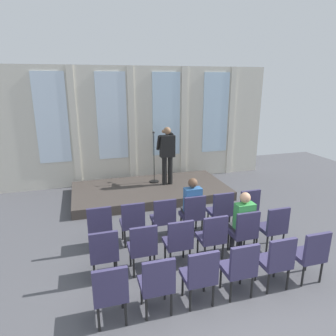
{
  "coord_description": "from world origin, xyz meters",
  "views": [
    {
      "loc": [
        -1.83,
        -3.06,
        3.24
      ],
      "look_at": [
        0.16,
        3.72,
        1.17
      ],
      "focal_mm": 32.02,
      "sensor_mm": 36.0,
      "label": 1
    }
  ],
  "objects_px": {
    "chair_r0_c0": "(100,225)",
    "chair_r1_c5": "(274,226)",
    "chair_r0_c1": "(133,220)",
    "audience_r0_c3": "(192,203)",
    "chair_r2_c1": "(157,282)",
    "chair_r2_c0": "(110,291)",
    "chair_r0_c4": "(221,209)",
    "chair_r1_c2": "(179,240)",
    "chair_r2_c2": "(200,274)",
    "chair_r0_c2": "(164,216)",
    "chair_r2_c4": "(277,259)",
    "chair_r1_c0": "(104,252)",
    "chair_r1_c3": "(212,235)",
    "audience_r1_c4": "(242,220)",
    "chair_r2_c3": "(240,266)",
    "chair_r0_c3": "(193,213)",
    "speaker": "(167,152)",
    "chair_r0_c5": "(247,206)",
    "mic_stand": "(154,171)",
    "chair_r1_c4": "(244,230)",
    "chair_r2_c5": "(311,253)",
    "chair_r1_c1": "(143,246)"
  },
  "relations": [
    {
      "from": "chair_r1_c2",
      "to": "chair_r2_c2",
      "type": "xyz_separation_m",
      "value": [
        0.0,
        -0.99,
        0.0
      ]
    },
    {
      "from": "chair_r0_c1",
      "to": "chair_r2_c1",
      "type": "xyz_separation_m",
      "value": [
        0.0,
        -1.98,
        0.0
      ]
    },
    {
      "from": "speaker",
      "to": "mic_stand",
      "type": "relative_size",
      "value": 1.1
    },
    {
      "from": "speaker",
      "to": "chair_r1_c0",
      "type": "xyz_separation_m",
      "value": [
        -2.16,
        -3.69,
        -0.71
      ]
    },
    {
      "from": "chair_r0_c2",
      "to": "chair_r2_c1",
      "type": "bearing_deg",
      "value": -108.09
    },
    {
      "from": "chair_r0_c4",
      "to": "chair_r2_c1",
      "type": "xyz_separation_m",
      "value": [
        -1.94,
        -1.98,
        0.0
      ]
    },
    {
      "from": "chair_r0_c3",
      "to": "chair_r2_c5",
      "type": "relative_size",
      "value": 1.0
    },
    {
      "from": "mic_stand",
      "to": "chair_r0_c0",
      "type": "bearing_deg",
      "value": -121.61
    },
    {
      "from": "chair_r1_c0",
      "to": "chair_r2_c0",
      "type": "bearing_deg",
      "value": -90.0
    },
    {
      "from": "chair_r0_c5",
      "to": "chair_r2_c1",
      "type": "bearing_deg",
      "value": -142.57
    },
    {
      "from": "audience_r1_c4",
      "to": "speaker",
      "type": "bearing_deg",
      "value": 96.85
    },
    {
      "from": "chair_r0_c2",
      "to": "chair_r2_c4",
      "type": "xyz_separation_m",
      "value": [
        1.3,
        -1.98,
        0.0
      ]
    },
    {
      "from": "chair_r1_c5",
      "to": "chair_r2_c5",
      "type": "height_order",
      "value": "same"
    },
    {
      "from": "audience_r0_c3",
      "to": "chair_r1_c1",
      "type": "bearing_deg",
      "value": -140.33
    },
    {
      "from": "chair_r0_c5",
      "to": "chair_r1_c2",
      "type": "bearing_deg",
      "value": -152.96
    },
    {
      "from": "chair_r0_c0",
      "to": "chair_r1_c5",
      "type": "distance_m",
      "value": 3.39
    },
    {
      "from": "chair_r0_c0",
      "to": "chair_r1_c0",
      "type": "distance_m",
      "value": 0.99
    },
    {
      "from": "chair_r2_c4",
      "to": "chair_r1_c2",
      "type": "bearing_deg",
      "value": 142.57
    },
    {
      "from": "chair_r1_c5",
      "to": "chair_r2_c3",
      "type": "height_order",
      "value": "same"
    },
    {
      "from": "chair_r1_c3",
      "to": "chair_r2_c4",
      "type": "distance_m",
      "value": 1.19
    },
    {
      "from": "chair_r1_c3",
      "to": "chair_r2_c3",
      "type": "bearing_deg",
      "value": -90.0
    },
    {
      "from": "chair_r0_c3",
      "to": "chair_r1_c1",
      "type": "relative_size",
      "value": 1.0
    },
    {
      "from": "chair_r0_c1",
      "to": "audience_r0_c3",
      "type": "xyz_separation_m",
      "value": [
        1.3,
        0.08,
        0.18
      ]
    },
    {
      "from": "chair_r0_c3",
      "to": "chair_r1_c3",
      "type": "height_order",
      "value": "same"
    },
    {
      "from": "audience_r1_c4",
      "to": "chair_r2_c0",
      "type": "xyz_separation_m",
      "value": [
        -2.59,
        -1.08,
        -0.17
      ]
    },
    {
      "from": "chair_r1_c4",
      "to": "chair_r1_c5",
      "type": "relative_size",
      "value": 1.0
    },
    {
      "from": "chair_r2_c1",
      "to": "chair_r2_c0",
      "type": "bearing_deg",
      "value": 180.0
    },
    {
      "from": "chair_r0_c1",
      "to": "chair_r1_c4",
      "type": "height_order",
      "value": "same"
    },
    {
      "from": "chair_r0_c1",
      "to": "chair_r0_c5",
      "type": "distance_m",
      "value": 2.59
    },
    {
      "from": "chair_r0_c1",
      "to": "chair_r0_c4",
      "type": "relative_size",
      "value": 1.0
    },
    {
      "from": "chair_r0_c4",
      "to": "chair_r2_c1",
      "type": "height_order",
      "value": "same"
    },
    {
      "from": "audience_r1_c4",
      "to": "chair_r2_c1",
      "type": "distance_m",
      "value": 2.23
    },
    {
      "from": "chair_r0_c0",
      "to": "chair_r2_c0",
      "type": "distance_m",
      "value": 1.98
    },
    {
      "from": "chair_r0_c5",
      "to": "chair_r2_c2",
      "type": "relative_size",
      "value": 1.0
    },
    {
      "from": "chair_r0_c5",
      "to": "chair_r0_c0",
      "type": "bearing_deg",
      "value": 180.0
    },
    {
      "from": "chair_r0_c3",
      "to": "audience_r1_c4",
      "type": "bearing_deg",
      "value": -54.48
    },
    {
      "from": "chair_r1_c5",
      "to": "chair_r1_c4",
      "type": "bearing_deg",
      "value": 180.0
    },
    {
      "from": "chair_r0_c1",
      "to": "chair_r0_c4",
      "type": "xyz_separation_m",
      "value": [
        1.94,
        0.0,
        0.0
      ]
    },
    {
      "from": "audience_r0_c3",
      "to": "chair_r2_c4",
      "type": "distance_m",
      "value": 2.17
    },
    {
      "from": "chair_r1_c4",
      "to": "chair_r2_c5",
      "type": "height_order",
      "value": "same"
    },
    {
      "from": "audience_r0_c3",
      "to": "chair_r1_c3",
      "type": "relative_size",
      "value": 1.37
    },
    {
      "from": "audience_r1_c4",
      "to": "mic_stand",
      "type": "bearing_deg",
      "value": 101.08
    },
    {
      "from": "chair_r1_c1",
      "to": "chair_r2_c1",
      "type": "xyz_separation_m",
      "value": [
        0.0,
        -0.99,
        0.0
      ]
    },
    {
      "from": "speaker",
      "to": "chair_r1_c0",
      "type": "distance_m",
      "value": 4.33
    },
    {
      "from": "chair_r1_c0",
      "to": "speaker",
      "type": "bearing_deg",
      "value": 59.65
    },
    {
      "from": "chair_r0_c5",
      "to": "chair_r2_c0",
      "type": "xyz_separation_m",
      "value": [
        -3.24,
        -1.98,
        0.0
      ]
    },
    {
      "from": "chair_r2_c2",
      "to": "chair_r2_c5",
      "type": "relative_size",
      "value": 1.0
    },
    {
      "from": "chair_r0_c5",
      "to": "chair_r1_c4",
      "type": "bearing_deg",
      "value": -123.15
    },
    {
      "from": "chair_r2_c1",
      "to": "chair_r0_c0",
      "type": "bearing_deg",
      "value": 108.09
    },
    {
      "from": "chair_r0_c4",
      "to": "chair_r1_c4",
      "type": "distance_m",
      "value": 0.99
    }
  ]
}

